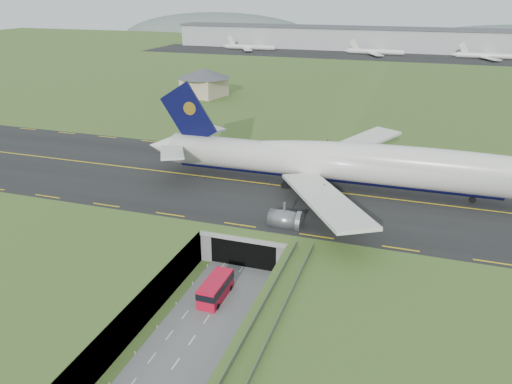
% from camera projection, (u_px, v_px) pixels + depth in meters
% --- Properties ---
extents(ground, '(900.00, 900.00, 0.00)m').
position_uv_depth(ground, '(226.00, 292.00, 80.89)').
color(ground, '#415F26').
rests_on(ground, ground).
extents(airfield_deck, '(800.00, 800.00, 6.00)m').
position_uv_depth(airfield_deck, '(226.00, 276.00, 79.76)').
color(airfield_deck, gray).
rests_on(airfield_deck, ground).
extents(trench_road, '(12.00, 75.00, 0.20)m').
position_uv_depth(trench_road, '(208.00, 318.00, 74.27)').
color(trench_road, slate).
rests_on(trench_road, ground).
extents(taxiway, '(800.00, 44.00, 0.18)m').
position_uv_depth(taxiway, '(282.00, 186.00, 107.58)').
color(taxiway, black).
rests_on(taxiway, airfield_deck).
extents(tunnel_portal, '(17.00, 22.30, 6.00)m').
position_uv_depth(tunnel_portal, '(259.00, 230.00, 94.31)').
color(tunnel_portal, gray).
rests_on(tunnel_portal, ground).
extents(guideway, '(3.00, 53.00, 7.05)m').
position_uv_depth(guideway, '(252.00, 356.00, 58.87)').
color(guideway, '#A8A8A3').
rests_on(guideway, ground).
extents(jumbo_jet, '(103.66, 65.08, 21.52)m').
position_uv_depth(jumbo_jet, '(366.00, 165.00, 102.98)').
color(jumbo_jet, silver).
rests_on(jumbo_jet, ground).
extents(shuttle_tram, '(3.24, 8.19, 3.31)m').
position_uv_depth(shuttle_tram, '(216.00, 289.00, 78.42)').
color(shuttle_tram, red).
rests_on(shuttle_tram, ground).
extents(service_building, '(24.33, 24.33, 11.12)m').
position_uv_depth(service_building, '(204.00, 80.00, 195.02)').
color(service_building, '#C6AF8F').
rests_on(service_building, ground).
extents(cargo_terminal, '(320.00, 67.00, 15.60)m').
position_uv_depth(cargo_terminal, '(388.00, 39.00, 338.62)').
color(cargo_terminal, '#B2B2B2').
rests_on(cargo_terminal, ground).
extents(distant_hills, '(700.00, 91.00, 60.00)m').
position_uv_depth(distant_hills, '(473.00, 49.00, 441.17)').
color(distant_hills, slate).
rests_on(distant_hills, ground).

